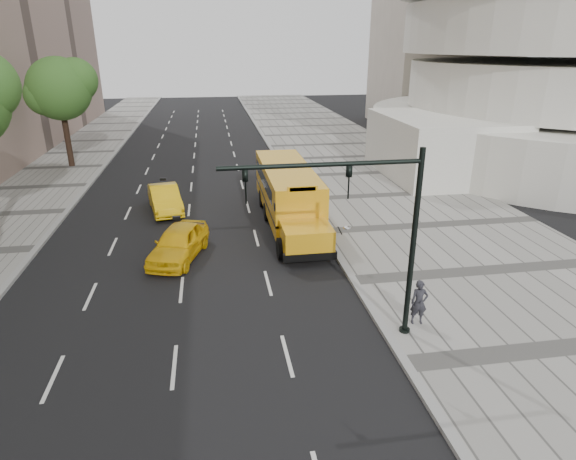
{
  "coord_description": "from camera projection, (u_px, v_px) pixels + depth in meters",
  "views": [
    {
      "loc": [
        0.5,
        -22.59,
        9.22
      ],
      "look_at": [
        3.5,
        -4.0,
        1.9
      ],
      "focal_mm": 30.0,
      "sensor_mm": 36.0,
      "label": 1
    }
  ],
  "objects": [
    {
      "name": "school_bus",
      "position": [
        288.0,
        190.0,
        26.11
      ],
      "size": [
        2.96,
        11.56,
        3.19
      ],
      "color": "orange",
      "rests_on": "ground"
    },
    {
      "name": "curb_museum",
      "position": [
        323.0,
        232.0,
        24.92
      ],
      "size": [
        0.3,
        140.0,
        0.15
      ],
      "primitive_type": "cube",
      "color": "gray",
      "rests_on": "ground"
    },
    {
      "name": "tree_c",
      "position": [
        60.0,
        88.0,
        36.08
      ],
      "size": [
        5.25,
        4.67,
        8.38
      ],
      "color": "black",
      "rests_on": "ground"
    },
    {
      "name": "ground",
      "position": [
        206.0,
        241.0,
        24.06
      ],
      "size": [
        140.0,
        140.0,
        0.0
      ],
      "primitive_type": "plane",
      "color": "black",
      "rests_on": "ground"
    },
    {
      "name": "taxi_near",
      "position": [
        179.0,
        243.0,
        21.85
      ],
      "size": [
        3.05,
        4.81,
        1.52
      ],
      "primitive_type": "imported",
      "rotation": [
        0.0,
        0.0,
        -0.3
      ],
      "color": "yellow",
      "rests_on": "ground"
    },
    {
      "name": "traffic_signal",
      "position": [
        372.0,
        224.0,
        14.61
      ],
      "size": [
        6.18,
        0.36,
        6.4
      ],
      "color": "black",
      "rests_on": "ground"
    },
    {
      "name": "curb_far",
      "position": [
        36.0,
        250.0,
        22.84
      ],
      "size": [
        0.3,
        140.0,
        0.15
      ],
      "primitive_type": "cube",
      "color": "gray",
      "rests_on": "ground"
    },
    {
      "name": "taxi_far",
      "position": [
        165.0,
        199.0,
        28.07
      ],
      "size": [
        2.45,
        4.77,
        1.5
      ],
      "primitive_type": "imported",
      "rotation": [
        0.0,
        0.0,
        0.2
      ],
      "color": "yellow",
      "rests_on": "ground"
    },
    {
      "name": "sidewalk_museum",
      "position": [
        432.0,
        226.0,
        25.81
      ],
      "size": [
        12.0,
        140.0,
        0.15
      ],
      "primitive_type": "cube",
      "color": "gray",
      "rests_on": "ground"
    },
    {
      "name": "pedestrian",
      "position": [
        419.0,
        302.0,
        16.44
      ],
      "size": [
        0.63,
        0.46,
        1.61
      ],
      "primitive_type": "imported",
      "rotation": [
        0.0,
        0.0,
        -0.14
      ],
      "color": "#28282E",
      "rests_on": "sidewalk_museum"
    }
  ]
}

